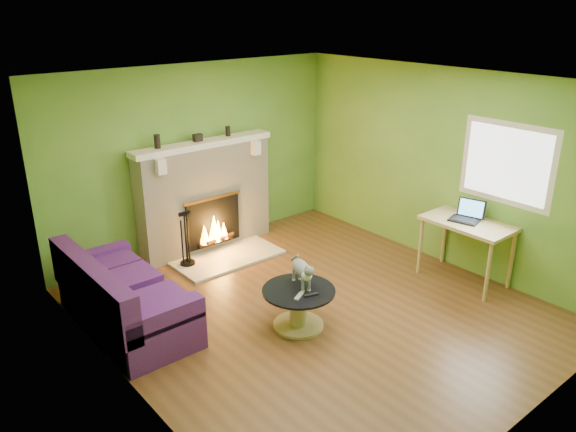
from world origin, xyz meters
name	(u,v)px	position (x,y,z in m)	size (l,w,h in m)	color
floor	(315,309)	(0.00, 0.00, 0.00)	(5.00, 5.00, 0.00)	brown
ceiling	(319,82)	(0.00, 0.00, 2.60)	(5.00, 5.00, 0.00)	white
wall_back	(196,158)	(0.00, 2.50, 1.30)	(5.00, 5.00, 0.00)	#4D832A
wall_front	(539,290)	(0.00, -2.50, 1.30)	(5.00, 5.00, 0.00)	#4D832A
wall_left	(121,263)	(-2.25, 0.00, 1.30)	(5.00, 5.00, 0.00)	#4D832A
wall_right	(442,167)	(2.25, 0.00, 1.30)	(5.00, 5.00, 0.00)	#4D832A
window_frame	(507,163)	(2.24, -0.90, 1.55)	(1.20, 1.20, 0.00)	silver
window_pane	(507,164)	(2.23, -0.90, 1.55)	(1.06, 1.06, 0.00)	white
fireplace	(205,197)	(0.00, 2.32, 0.77)	(2.10, 0.46, 1.58)	beige
hearth	(228,257)	(0.00, 1.80, 0.01)	(1.50, 0.75, 0.03)	beige
mantel	(203,144)	(0.00, 2.30, 1.54)	(2.10, 0.28, 0.08)	white
sofa	(121,299)	(-1.86, 1.10, 0.33)	(0.88, 1.90, 0.85)	#40195F
coffee_table	(299,305)	(-0.38, -0.15, 0.26)	(0.80, 0.80, 0.45)	tan
desk	(468,229)	(1.95, -0.67, 0.71)	(0.63, 1.09, 0.81)	tan
cat	(301,271)	(-0.30, -0.10, 0.63)	(0.20, 0.56, 0.35)	slate
remote_silver	(299,296)	(-0.48, -0.27, 0.46)	(0.17, 0.04, 0.02)	gray
remote_black	(311,295)	(-0.36, -0.33, 0.46)	(0.16, 0.04, 0.02)	black
laptop	(465,211)	(1.93, -0.62, 0.94)	(0.30, 0.34, 0.26)	black
fire_tools	(186,238)	(-0.55, 1.95, 0.41)	(0.20, 0.20, 0.76)	black
mantel_vase_left	(157,141)	(-0.66, 2.33, 1.67)	(0.08, 0.08, 0.18)	black
mantel_vase_right	(228,131)	(0.43, 2.33, 1.65)	(0.07, 0.07, 0.14)	black
mantel_box	(198,138)	(-0.06, 2.33, 1.63)	(0.12, 0.08, 0.10)	black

